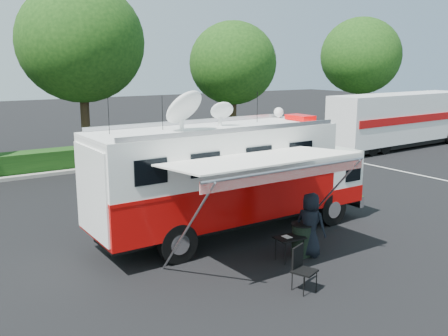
# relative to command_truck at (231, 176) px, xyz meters

# --- Properties ---
(ground_plane) EXTENTS (120.00, 120.00, 0.00)m
(ground_plane) POSITION_rel_command_truck_xyz_m (0.07, 0.00, -1.76)
(ground_plane) COLOR black
(ground_plane) RESTS_ON ground
(back_border) EXTENTS (60.00, 6.14, 8.87)m
(back_border) POSITION_rel_command_truck_xyz_m (1.22, 12.90, 3.24)
(back_border) COLOR #9E998E
(back_border) RESTS_ON ground_plane
(stall_lines) EXTENTS (24.12, 5.50, 0.01)m
(stall_lines) POSITION_rel_command_truck_xyz_m (-0.43, 3.00, -1.76)
(stall_lines) COLOR silver
(stall_lines) RESTS_ON ground_plane
(command_truck) EXTENTS (8.58, 2.36, 4.12)m
(command_truck) POSITION_rel_command_truck_xyz_m (0.00, 0.00, 0.00)
(command_truck) COLOR black
(command_truck) RESTS_ON ground_plane
(awning) EXTENTS (4.68, 2.43, 2.83)m
(awning) POSITION_rel_command_truck_xyz_m (-0.77, -2.45, 0.88)
(awning) COLOR white
(awning) RESTS_ON ground_plane
(person) EXTENTS (0.82, 0.97, 1.70)m
(person) POSITION_rel_command_truck_xyz_m (0.74, -2.54, -1.76)
(person) COLOR black
(person) RESTS_ON ground_plane
(folding_table) EXTENTS (0.77, 0.57, 0.63)m
(folding_table) POSITION_rel_command_truck_xyz_m (0.09, -2.48, -1.19)
(folding_table) COLOR black
(folding_table) RESTS_ON ground_plane
(folding_chair) EXTENTS (0.60, 0.64, 0.99)m
(folding_chair) POSITION_rel_command_truck_xyz_m (-0.82, -3.91, -1.17)
(folding_chair) COLOR black
(folding_chair) RESTS_ON ground_plane
(trash_bin) EXTENTS (0.58, 0.58, 0.87)m
(trash_bin) POSITION_rel_command_truck_xyz_m (0.60, -2.40, -1.33)
(trash_bin) COLOR black
(trash_bin) RESTS_ON ground_plane
(semi_trailer) EXTENTS (10.47, 2.53, 3.21)m
(semi_trailer) POSITION_rel_command_truck_xyz_m (16.98, 7.09, -0.07)
(semi_trailer) COLOR white
(semi_trailer) RESTS_ON ground_plane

